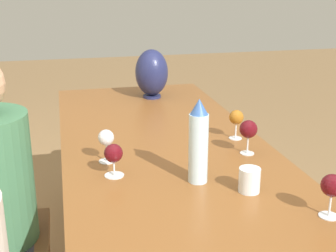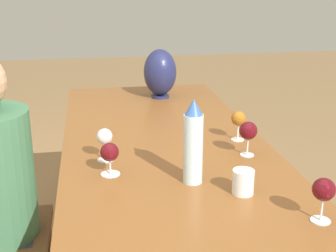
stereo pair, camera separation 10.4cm
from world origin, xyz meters
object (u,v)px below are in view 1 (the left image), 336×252
Objects in this scene: wine_glass_2 at (106,139)px; wine_glass_5 at (332,187)px; water_tumbler at (249,180)px; wine_glass_4 at (113,154)px; water_bottle at (198,142)px; wine_glass_6 at (236,118)px; vase at (152,73)px; wine_glass_3 at (248,130)px.

wine_glass_2 is 0.84m from wine_glass_5.
water_tumbler is 0.69× the size of wine_glass_4.
wine_glass_6 is at bearing -36.69° from water_bottle.
wine_glass_4 is at bearing 61.69° from water_tumbler.
wine_glass_5 is (-0.58, -0.60, 0.01)m from wine_glass_2.
water_tumbler is 1.29m from vase.
wine_glass_3 is 1.03× the size of wine_glass_5.
vase is at bearing -21.39° from wine_glass_2.
wine_glass_5 is (-1.50, -0.24, -0.05)m from vase.
wine_glass_5 is at bearing -175.50° from wine_glass_3.
wine_glass_5 is at bearing -136.46° from water_bottle.
vase is (1.17, -0.07, 0.00)m from water_bottle.
water_bottle is 1.17m from vase.
wine_glass_5 reaches higher than wine_glass_6.
water_bottle is at bearing 43.54° from wine_glass_5.
wine_glass_6 reaches higher than wine_glass_4.
wine_glass_3 is at bearing -52.48° from water_bottle.
water_tumbler is 0.48m from wine_glass_4.
water_bottle reaches higher than wine_glass_6.
wine_glass_3 is 0.18m from wine_glass_6.
vase is at bearing -18.23° from wine_glass_4.
water_bottle reaches higher than water_tumbler.
wine_glass_2 is at bearing 49.09° from water_bottle.
wine_glass_3 reaches higher than water_tumbler.
wine_glass_4 is at bearing 99.81° from wine_glass_3.
wine_glass_5 is (-0.44, -0.59, 0.02)m from wine_glass_4.
wine_glass_3 is (0.32, -0.13, 0.06)m from water_tumbler.
wine_glass_2 is at bearing 103.15° from wine_glass_6.
vase is at bearing -3.34° from water_bottle.
water_bottle reaches higher than wine_glass_2.
water_bottle is at bearing -130.91° from wine_glass_2.
wine_glass_6 is at bearing 1.91° from wine_glass_5.
wine_glass_6 reaches higher than wine_glass_2.
water_tumbler is 0.35m from wine_glass_3.
water_bottle is 0.46m from wine_glass_5.
vase is 0.98m from wine_glass_3.
water_tumbler is 0.59× the size of wine_glass_3.
wine_glass_3 is (-0.04, -0.56, 0.01)m from wine_glass_2.
water_tumbler is at bearing -118.31° from wine_glass_4.
wine_glass_3 is (0.21, -0.27, -0.04)m from water_bottle.
vase reaches higher than wine_glass_6.
wine_glass_5 is (-0.54, -0.04, -0.00)m from wine_glass_3.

